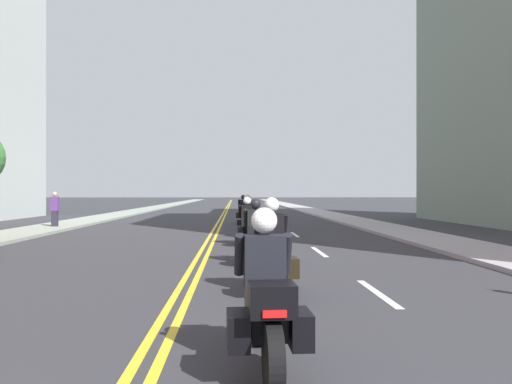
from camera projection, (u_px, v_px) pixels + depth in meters
ground_plane at (226, 210)px, 48.44m from camera, size 264.00×264.00×0.00m
sidewalk_left at (144, 210)px, 48.11m from camera, size 2.49×144.00×0.12m
sidewalk_right at (307, 210)px, 48.77m from camera, size 2.49×144.00×0.12m
centreline_yellow_inner at (225, 210)px, 48.44m from camera, size 0.12×132.00×0.01m
centreline_yellow_outer at (227, 210)px, 48.45m from camera, size 0.12×132.00×0.01m
lane_dashes_white at (277, 222)px, 29.60m from camera, size 0.14×56.40×0.01m
motorcycle_0 at (265, 305)px, 4.84m from camera, size 0.78×2.13×1.59m
motorcycle_1 at (272, 256)px, 8.47m from camera, size 0.78×2.12×1.66m
motorcycle_2 at (256, 238)px, 11.98m from camera, size 0.76×2.25×1.60m
motorcycle_3 at (247, 226)px, 16.37m from camera, size 0.78×2.23×1.60m
motorcycle_4 at (247, 219)px, 19.86m from camera, size 0.78×2.32×1.67m
motorcycle_5 at (248, 215)px, 23.93m from camera, size 0.78×2.15×1.64m
motorcycle_6 at (243, 212)px, 27.72m from camera, size 0.78×2.22×1.62m
pedestrian_0 at (55, 210)px, 23.85m from camera, size 0.36×0.22×1.78m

